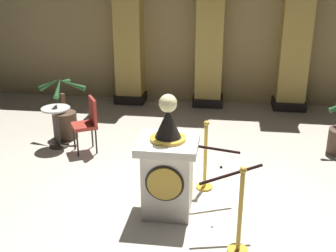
{
  "coord_description": "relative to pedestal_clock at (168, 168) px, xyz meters",
  "views": [
    {
      "loc": [
        0.38,
        -4.99,
        3.01
      ],
      "look_at": [
        -0.29,
        -0.24,
        1.2
      ],
      "focal_mm": 44.61,
      "sensor_mm": 36.0,
      "label": 1
    }
  ],
  "objects": [
    {
      "name": "ground_plane",
      "position": [
        0.29,
        0.24,
        -0.63
      ],
      "size": [
        11.35,
        11.35,
        0.0
      ],
      "primitive_type": "plane",
      "color": "beige"
    },
    {
      "name": "back_wall",
      "position": [
        0.29,
        5.07,
        1.1
      ],
      "size": [
        11.35,
        0.16,
        3.45
      ],
      "primitive_type": "cube",
      "color": "tan",
      "rests_on": "ground_plane"
    },
    {
      "name": "pedestal_clock",
      "position": [
        0.0,
        0.0,
        0.0
      ],
      "size": [
        0.75,
        0.75,
        1.61
      ],
      "color": "silver",
      "rests_on": "ground_plane"
    },
    {
      "name": "stanchion_near",
      "position": [
        0.9,
        -0.74,
        -0.25
      ],
      "size": [
        0.24,
        0.24,
        1.07
      ],
      "color": "gold",
      "rests_on": "ground_plane"
    },
    {
      "name": "stanchion_far",
      "position": [
        0.44,
        0.68,
        -0.26
      ],
      "size": [
        0.24,
        0.24,
        1.05
      ],
      "color": "gold",
      "rests_on": "ground_plane"
    },
    {
      "name": "velvet_rope",
      "position": [
        0.67,
        -0.03,
        0.16
      ],
      "size": [
        0.96,
        0.98,
        0.22
      ],
      "color": "black"
    },
    {
      "name": "column_left",
      "position": [
        -1.57,
        4.75,
        1.02
      ],
      "size": [
        0.73,
        0.73,
        3.31
      ],
      "color": "black",
      "rests_on": "ground_plane"
    },
    {
      "name": "column_right",
      "position": [
        2.14,
        4.75,
        1.02
      ],
      "size": [
        0.75,
        0.75,
        3.31
      ],
      "color": "black",
      "rests_on": "ground_plane"
    },
    {
      "name": "column_centre_rear",
      "position": [
        0.29,
        4.75,
        1.02
      ],
      "size": [
        0.72,
        0.72,
        3.31
      ],
      "color": "black",
      "rests_on": "ground_plane"
    },
    {
      "name": "potted_palm_left",
      "position": [
        -2.28,
        2.27,
        -0.25
      ],
      "size": [
        0.9,
        0.88,
        1.22
      ],
      "color": "#4C3828",
      "rests_on": "ground_plane"
    },
    {
      "name": "cafe_table",
      "position": [
        -2.25,
        1.85,
        -0.16
      ],
      "size": [
        0.5,
        0.5,
        0.73
      ],
      "color": "#332D28",
      "rests_on": "ground_plane"
    },
    {
      "name": "cafe_chair_red",
      "position": [
        -1.63,
        1.74,
        -0.05
      ],
      "size": [
        0.55,
        0.55,
        0.96
      ],
      "color": "black",
      "rests_on": "ground_plane"
    }
  ]
}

